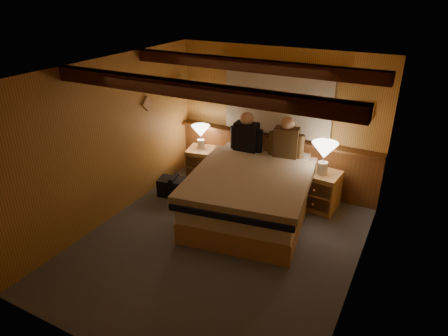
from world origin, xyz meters
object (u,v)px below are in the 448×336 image
Objects in this scene: lamp_right at (324,152)px; duffel_bag at (174,187)px; lamp_left at (201,132)px; nightstand_right at (320,190)px; nightstand_left at (203,164)px; person_right at (286,140)px; person_left at (246,135)px; bed at (251,194)px.

lamp_right is 2.54m from duffel_bag.
duffel_bag is (-0.06, -0.83, -0.72)m from lamp_left.
nightstand_left is at bearing -176.35° from nightstand_right.
nightstand_left is at bearing 172.04° from person_right.
nightstand_right is 1.19× the size of lamp_right.
lamp_left is (-0.04, 0.02, 0.59)m from nightstand_left.
person_left is 1.51m from duffel_bag.
person_left reaches higher than nightstand_left.
person_left is at bearing 176.90° from person_right.
nightstand_right is 0.89× the size of person_left.
lamp_left reaches higher than nightstand_right.
duffel_bag is at bearing -156.81° from nightstand_right.
lamp_left is (-1.38, 0.83, 0.49)m from bed.
bed is 1.06m from person_right.
person_left reaches higher than duffel_bag.
bed is 3.51× the size of person_right.
lamp_right is at bearing -14.03° from nightstand_left.
bed is at bearing -42.98° from nightstand_left.
bed is at bearing -139.97° from lamp_right.
person_right is at bearing 179.42° from nightstand_right.
duffel_bag is at bearing -162.21° from person_right.
bed is at bearing -12.12° from duffel_bag.
person_left is at bearing -174.99° from nightstand_right.
nightstand_right is (2.19, -0.04, 0.02)m from nightstand_left.
person_right reaches higher than nightstand_left.
person_left is (-1.31, 0.03, 0.04)m from lamp_right.
nightstand_left is at bearing -28.90° from lamp_left.
lamp_right is at bearing -69.68° from nightstand_right.
lamp_left reaches higher than bed.
lamp_right is (2.20, -0.08, 0.69)m from nightstand_left.
nightstand_right is 0.67m from lamp_right.
lamp_right is at bearing -16.75° from person_right.
lamp_left is 1.61m from person_right.
bed is 1.68m from lamp_left.
nightstand_right is 0.96m from person_right.
lamp_left is 0.62× the size of person_right.
person_left is 1.23× the size of duffel_bag.
nightstand_right is at bearing -13.17° from nightstand_left.
lamp_right is 0.75× the size of person_left.
person_right is at bearing -11.46° from nightstand_left.
nightstand_left is 2.31m from lamp_right.
lamp_left is at bearing 74.00° from duffel_bag.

